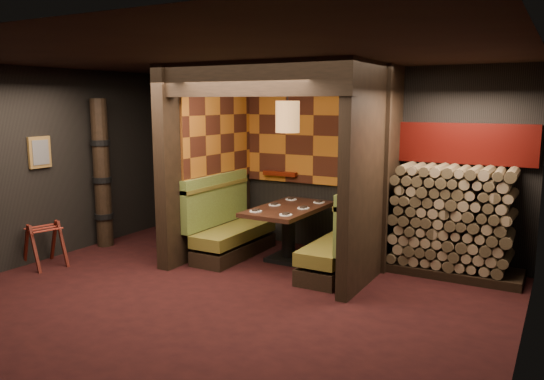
{
  "coord_description": "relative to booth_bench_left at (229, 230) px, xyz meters",
  "views": [
    {
      "loc": [
        3.51,
        -4.96,
        2.35
      ],
      "look_at": [
        0.0,
        1.3,
        1.15
      ],
      "focal_mm": 35.0,
      "sensor_mm": 36.0,
      "label": 1
    }
  ],
  "objects": [
    {
      "name": "framed_picture",
      "position": [
        -2.25,
        -1.55,
        1.22
      ],
      "size": [
        0.05,
        0.36,
        0.46
      ],
      "color": "olive",
      "rests_on": "wall_left"
    },
    {
      "name": "wall_back",
      "position": [
        0.96,
        1.11,
        1.02
      ],
      "size": [
        6.5,
        0.02,
        2.85
      ],
      "primitive_type": "cube",
      "color": "black",
      "rests_on": "ground"
    },
    {
      "name": "wall_left",
      "position": [
        -2.3,
        -1.65,
        1.02
      ],
      "size": [
        0.02,
        5.5,
        2.85
      ],
      "primitive_type": "cube",
      "color": "black",
      "rests_on": "ground"
    },
    {
      "name": "firewood_stack",
      "position": [
        3.25,
        0.7,
        0.35
      ],
      "size": [
        1.73,
        0.7,
        1.5
      ],
      "color": "black",
      "rests_on": "floor"
    },
    {
      "name": "lacquer_shelf",
      "position": [
        0.36,
        1.0,
        0.78
      ],
      "size": [
        0.6,
        0.12,
        0.07
      ],
      "primitive_type": "cube",
      "color": "#581407",
      "rests_on": "wall_back"
    },
    {
      "name": "mosaic_header",
      "position": [
        3.25,
        1.03,
        1.38
      ],
      "size": [
        1.83,
        0.1,
        0.56
      ],
      "primitive_type": "cube",
      "color": "maroon",
      "rests_on": "wall_back"
    },
    {
      "name": "tapa_side_panel",
      "position": [
        -0.27,
        0.17,
        1.45
      ],
      "size": [
        0.04,
        1.85,
        1.45
      ],
      "primitive_type": "cube",
      "color": "#A75C1A",
      "rests_on": "partition_left"
    },
    {
      "name": "ceiling",
      "position": [
        0.96,
        -1.65,
        2.46
      ],
      "size": [
        6.5,
        5.5,
        0.02
      ],
      "primitive_type": "cube",
      "color": "black",
      "rests_on": "ground"
    },
    {
      "name": "bay_front_post",
      "position": [
        2.35,
        0.31,
        1.02
      ],
      "size": [
        0.08,
        0.08,
        2.85
      ],
      "primitive_type": "cube",
      "color": "black",
      "rests_on": "floor"
    },
    {
      "name": "dining_table",
      "position": [
        0.94,
        0.2,
        0.18
      ],
      "size": [
        0.87,
        1.56,
        0.82
      ],
      "color": "black",
      "rests_on": "floor"
    },
    {
      "name": "tapa_back_panel",
      "position": [
        0.94,
        1.06,
        1.42
      ],
      "size": [
        2.4,
        0.06,
        1.55
      ],
      "primitive_type": "cube",
      "color": "#A75C1A",
      "rests_on": "wall_back"
    },
    {
      "name": "place_settings",
      "position": [
        0.94,
        0.2,
        0.43
      ],
      "size": [
        0.68,
        1.25,
        0.03
      ],
      "color": "white",
      "rests_on": "dining_table"
    },
    {
      "name": "partition_left",
      "position": [
        -0.39,
        -0.0,
        1.02
      ],
      "size": [
        0.2,
        2.2,
        2.85
      ],
      "primitive_type": "cube",
      "color": "black",
      "rests_on": "floor"
    },
    {
      "name": "booth_bench_right",
      "position": [
        1.89,
        0.0,
        0.0
      ],
      "size": [
        0.68,
        1.6,
        1.14
      ],
      "color": "black",
      "rests_on": "floor"
    },
    {
      "name": "booth_bench_left",
      "position": [
        0.0,
        0.0,
        0.0
      ],
      "size": [
        0.68,
        1.6,
        1.14
      ],
      "color": "black",
      "rests_on": "floor"
    },
    {
      "name": "partition_right",
      "position": [
        2.26,
        0.05,
        1.02
      ],
      "size": [
        0.15,
        2.1,
        2.85
      ],
      "primitive_type": "cube",
      "color": "black",
      "rests_on": "floor"
    },
    {
      "name": "header_beam",
      "position": [
        0.94,
        -0.95,
        2.23
      ],
      "size": [
        2.85,
        0.18,
        0.44
      ],
      "primitive_type": "cube",
      "color": "black",
      "rests_on": "partition_left"
    },
    {
      "name": "pendant_lamp",
      "position": [
        0.94,
        0.15,
        1.74
      ],
      "size": [
        0.34,
        0.34,
        0.94
      ],
      "color": "olive",
      "rests_on": "ceiling"
    },
    {
      "name": "totem_column",
      "position": [
        -2.09,
        -0.55,
        0.79
      ],
      "size": [
        0.31,
        0.31,
        2.4
      ],
      "color": "black",
      "rests_on": "floor"
    },
    {
      "name": "floor",
      "position": [
        0.96,
        -1.65,
        -0.41
      ],
      "size": [
        6.5,
        5.5,
        0.02
      ],
      "primitive_type": "cube",
      "color": "black",
      "rests_on": "ground"
    },
    {
      "name": "luggage_rack",
      "position": [
        -2.01,
        -1.76,
        -0.06
      ],
      "size": [
        0.72,
        0.59,
        0.68
      ],
      "color": "#411009",
      "rests_on": "floor"
    },
    {
      "name": "wall_right",
      "position": [
        4.22,
        -1.65,
        1.02
      ],
      "size": [
        0.02,
        5.5,
        2.85
      ],
      "primitive_type": "cube",
      "color": "black",
      "rests_on": "ground"
    }
  ]
}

